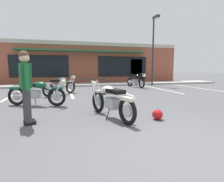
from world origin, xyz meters
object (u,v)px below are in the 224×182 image
(motorcycle_foreground_classic, at_px, (110,100))
(motorcycle_silver_naked, at_px, (37,92))
(helmet_on_pavement, at_px, (158,115))
(parking_lot_lamp_post, at_px, (154,42))
(motorcycle_red_sportbike, at_px, (60,85))
(motorcycle_black_cruiser, at_px, (136,80))
(person_in_shorts_foreground, at_px, (26,83))

(motorcycle_foreground_classic, distance_m, motorcycle_silver_naked, 2.97)
(helmet_on_pavement, bearing_deg, parking_lot_lamp_post, 62.70)
(motorcycle_red_sportbike, height_order, motorcycle_black_cruiser, same)
(person_in_shorts_foreground, bearing_deg, motorcycle_black_cruiser, 50.87)
(motorcycle_black_cruiser, xyz_separation_m, helmet_on_pavement, (-2.61, -7.49, -0.40))
(motorcycle_black_cruiser, distance_m, person_in_shorts_foreground, 9.04)
(motorcycle_foreground_classic, xyz_separation_m, helmet_on_pavement, (1.09, -0.52, -0.33))
(person_in_shorts_foreground, height_order, parking_lot_lamp_post, parking_lot_lamp_post)
(helmet_on_pavement, distance_m, parking_lot_lamp_post, 10.12)
(motorcycle_foreground_classic, relative_size, parking_lot_lamp_post, 0.41)
(motorcycle_red_sportbike, height_order, helmet_on_pavement, motorcycle_red_sportbike)
(motorcycle_foreground_classic, bearing_deg, helmet_on_pavement, -25.38)
(motorcycle_red_sportbike, bearing_deg, motorcycle_silver_naked, -107.17)
(motorcycle_black_cruiser, xyz_separation_m, person_in_shorts_foreground, (-5.70, -7.01, 0.42))
(person_in_shorts_foreground, bearing_deg, parking_lot_lamp_post, 47.09)
(motorcycle_black_cruiser, relative_size, motorcycle_silver_naked, 1.04)
(motorcycle_black_cruiser, relative_size, parking_lot_lamp_post, 0.42)
(helmet_on_pavement, bearing_deg, person_in_shorts_foreground, 171.06)
(person_in_shorts_foreground, relative_size, helmet_on_pavement, 6.44)
(motorcycle_black_cruiser, bearing_deg, person_in_shorts_foreground, -129.13)
(motorcycle_silver_naked, bearing_deg, motorcycle_red_sportbike, 72.83)
(motorcycle_silver_naked, relative_size, person_in_shorts_foreground, 1.20)
(motorcycle_red_sportbike, relative_size, motorcycle_silver_naked, 0.83)
(motorcycle_foreground_classic, relative_size, person_in_shorts_foreground, 1.23)
(person_in_shorts_foreground, xyz_separation_m, helmet_on_pavement, (3.09, -0.49, -0.82))
(motorcycle_foreground_classic, xyz_separation_m, person_in_shorts_foreground, (-1.99, -0.03, 0.49))
(motorcycle_red_sportbike, height_order, parking_lot_lamp_post, parking_lot_lamp_post)
(motorcycle_black_cruiser, bearing_deg, motorcycle_red_sportbike, -155.10)
(motorcycle_foreground_classic, height_order, motorcycle_red_sportbike, same)
(motorcycle_black_cruiser, height_order, parking_lot_lamp_post, parking_lot_lamp_post)
(motorcycle_silver_naked, relative_size, parking_lot_lamp_post, 0.40)
(motorcycle_red_sportbike, relative_size, motorcycle_black_cruiser, 0.80)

